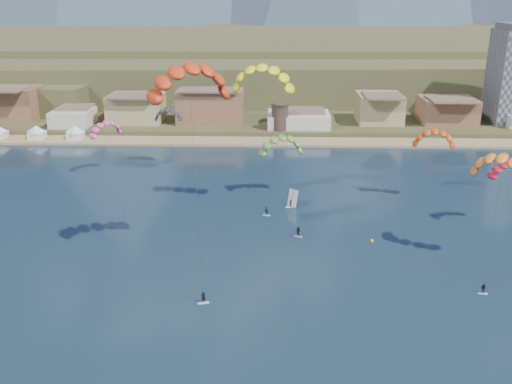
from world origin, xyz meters
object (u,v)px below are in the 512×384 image
kitesurfer_yellow (263,74)px  kitesurfer_orange (503,163)px  windsurfer (292,202)px  buoy (372,241)px  kitesurfer_red (189,76)px  kitesurfer_green (281,142)px  watchtower (280,116)px

kitesurfer_yellow → kitesurfer_orange: kitesurfer_yellow is taller
windsurfer → buoy: size_ratio=6.39×
kitesurfer_red → kitesurfer_orange: size_ratio=1.63×
kitesurfer_orange → kitesurfer_green: size_ratio=1.26×
kitesurfer_yellow → kitesurfer_green: bearing=69.4°
kitesurfer_yellow → kitesurfer_green: kitesurfer_yellow is taller
kitesurfer_yellow → windsurfer: (6.19, 3.28, -27.46)m
kitesurfer_green → windsurfer: (2.33, -6.96, -11.31)m
kitesurfer_red → kitesurfer_green: size_ratio=2.06×
kitesurfer_yellow → kitesurfer_green: (3.86, 10.24, -16.15)m
kitesurfer_yellow → windsurfer: size_ratio=8.31×
kitesurfer_red → buoy: (31.28, 11.55, -31.92)m
kitesurfer_red → windsurfer: (16.77, 28.82, -30.78)m
kitesurfer_green → kitesurfer_yellow: bearing=-110.6°
kitesurfer_orange → kitesurfer_yellow: bearing=151.3°
kitesurfer_red → windsurfer: kitesurfer_red is taller
watchtower → kitesurfer_orange: size_ratio=0.39×
kitesurfer_yellow → kitesurfer_red: bearing=-112.5°
buoy → kitesurfer_green: bearing=124.8°
watchtower → kitesurfer_yellow: (-4.14, -66.57, 22.34)m
kitesurfer_green → buoy: bearing=-55.2°
kitesurfer_orange → kitesurfer_red: bearing=-175.6°
kitesurfer_red → buoy: kitesurfer_red is taller
watchtower → windsurfer: 63.53m
watchtower → buoy: size_ratio=13.96×
watchtower → kitesurfer_red: bearing=-99.1°
watchtower → kitesurfer_red: (-14.71, -92.11, 25.66)m
windsurfer → kitesurfer_green: bearing=108.5°
watchtower → kitesurfer_red: kitesurfer_red is taller
kitesurfer_red → kitesurfer_yellow: kitesurfer_red is taller
kitesurfer_orange → buoy: size_ratio=35.34×
kitesurfer_red → windsurfer: bearing=59.8°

